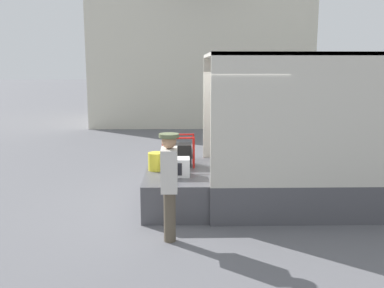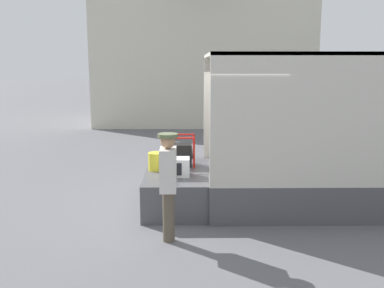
{
  "view_description": "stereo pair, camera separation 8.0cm",
  "coord_description": "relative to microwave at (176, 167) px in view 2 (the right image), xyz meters",
  "views": [
    {
      "loc": [
        -0.45,
        -7.95,
        2.61
      ],
      "look_at": [
        -0.27,
        -0.2,
        1.21
      ],
      "focal_mm": 40.0,
      "sensor_mm": 36.0,
      "label": 1
    },
    {
      "loc": [
        -0.37,
        -7.95,
        2.61
      ],
      "look_at": [
        -0.27,
        -0.2,
        1.21
      ],
      "focal_mm": 40.0,
      "sensor_mm": 36.0,
      "label": 2
    }
  ],
  "objects": [
    {
      "name": "microwave",
      "position": [
        0.0,
        0.0,
        0.0
      ],
      "size": [
        0.5,
        0.37,
        0.33
      ],
      "color": "white",
      "rests_on": "tailgate_deck"
    },
    {
      "name": "ground_plane",
      "position": [
        0.57,
        0.4,
        -0.82
      ],
      "size": [
        160.0,
        160.0,
        0.0
      ],
      "primitive_type": "plane",
      "color": "slate"
    },
    {
      "name": "portable_generator",
      "position": [
        0.06,
        0.79,
        0.07
      ],
      "size": [
        0.64,
        0.46,
        0.62
      ],
      "color": "black",
      "rests_on": "tailgate_deck"
    },
    {
      "name": "orange_bucket",
      "position": [
        -0.38,
        0.44,
        0.01
      ],
      "size": [
        0.31,
        0.31,
        0.34
      ],
      "color": "yellow",
      "rests_on": "tailgate_deck"
    },
    {
      "name": "worker_person",
      "position": [
        -0.07,
        -1.41,
        0.19
      ],
      "size": [
        0.3,
        0.44,
        1.65
      ],
      "color": "brown",
      "rests_on": "ground"
    },
    {
      "name": "house_backdrop",
      "position": [
        0.93,
        13.64,
        3.64
      ],
      "size": [
        10.0,
        6.83,
        8.74
      ],
      "color": "beige",
      "rests_on": "ground"
    },
    {
      "name": "tailgate_deck",
      "position": [
        -0.0,
        0.4,
        -0.49
      ],
      "size": [
        1.15,
        2.33,
        0.66
      ],
      "primitive_type": "cube",
      "color": "#4C4C51",
      "rests_on": "ground"
    }
  ]
}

